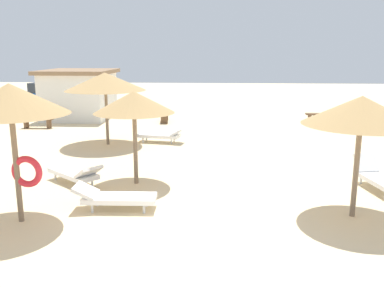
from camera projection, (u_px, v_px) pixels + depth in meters
ground_plane at (183, 233)px, 8.56m from camera, size 80.00×80.00×0.00m
parasol_1 at (10, 101)px, 8.57m from camera, size 2.43×2.43×3.02m
parasol_2 at (105, 82)px, 16.06m from camera, size 3.13×3.13×2.84m
parasol_3 at (361, 111)px, 8.90m from camera, size 2.52×2.52×2.73m
parasol_4 at (134, 102)px, 11.24m from camera, size 2.21×2.21×2.60m
lounger_1 at (114, 197)px, 9.74m from camera, size 1.93×0.70×0.62m
lounger_2 at (162, 135)px, 16.87m from camera, size 1.99×0.94×0.64m
lounger_3 at (378, 178)px, 11.18m from camera, size 0.96×1.93×0.80m
lounger_4 at (76, 173)px, 11.62m from camera, size 1.88×1.71×0.67m
bench_0 at (320, 116)px, 21.47m from camera, size 1.50×0.42×0.49m
bench_1 at (37, 121)px, 19.97m from camera, size 1.52×0.46×0.49m
bench_2 at (165, 115)px, 21.76m from camera, size 0.54×1.53×0.49m
parked_car at (52, 97)px, 25.84m from camera, size 4.23×2.52×1.72m
beach_cabana at (79, 94)px, 22.81m from camera, size 3.70×4.07×2.64m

